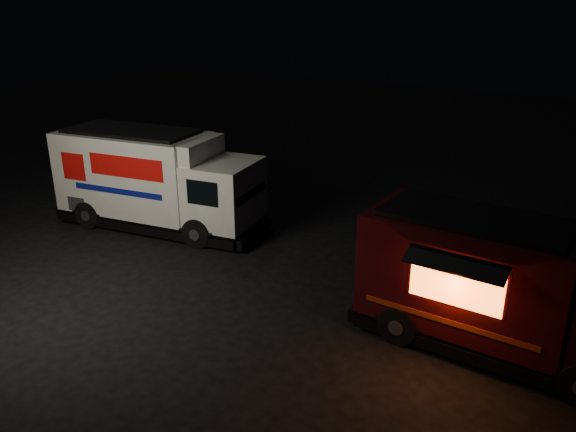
# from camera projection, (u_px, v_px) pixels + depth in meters

# --- Properties ---
(ground) EXTENTS (80.00, 80.00, 0.00)m
(ground) POSITION_uv_depth(u_px,v_px,m) (189.00, 277.00, 15.62)
(ground) COLOR black
(ground) RESTS_ON ground
(white_truck) EXTENTS (7.53, 3.74, 3.26)m
(white_truck) POSITION_uv_depth(u_px,v_px,m) (159.00, 180.00, 18.62)
(white_truck) COLOR white
(white_truck) RESTS_ON ground
(red_truck) EXTENTS (6.41, 2.42, 2.97)m
(red_truck) POSITION_uv_depth(u_px,v_px,m) (506.00, 288.00, 11.89)
(red_truck) COLOR #390A0B
(red_truck) RESTS_ON ground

